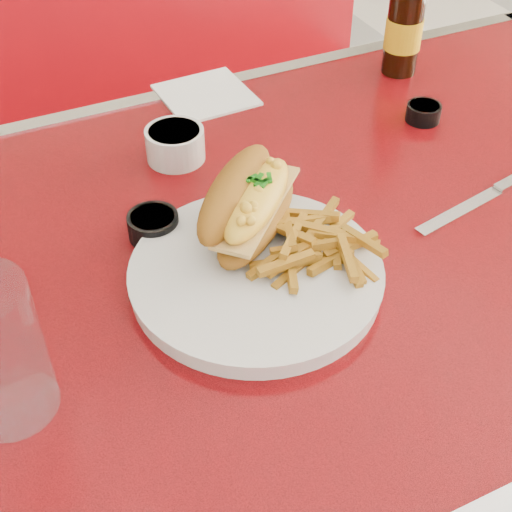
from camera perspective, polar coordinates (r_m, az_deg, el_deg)
name	(u,v)px	position (r m, az deg, el deg)	size (l,w,h in m)	color
diner_table	(344,305)	(1.03, 7.02, -3.89)	(1.23, 0.83, 0.77)	red
booth_bench_far	(168,185)	(1.80, -7.08, 5.69)	(1.20, 0.51, 0.90)	#A00A13
dinner_plate	(256,274)	(0.81, 0.00, -1.49)	(0.36, 0.36, 0.02)	silver
mac_hoagie	(249,203)	(0.84, -0.57, 4.28)	(0.21, 0.20, 0.09)	#905917
fries_pile	(316,245)	(0.82, 4.79, 0.91)	(0.13, 0.11, 0.04)	#BD8320
fork	(306,250)	(0.83, 4.06, 0.45)	(0.05, 0.14, 0.00)	silver
gravy_ramekin	(175,143)	(1.01, -6.49, 8.94)	(0.09, 0.09, 0.05)	silver
sauce_cup_left	(153,225)	(0.88, -8.22, 2.47)	(0.08, 0.08, 0.03)	black
sauce_cup_right	(424,112)	(1.13, 13.26, 11.17)	(0.07, 0.07, 0.03)	black
beer_bottle	(405,20)	(1.23, 11.85, 17.98)	(0.08, 0.08, 0.24)	black
knife	(492,193)	(1.00, 18.34, 4.79)	(0.23, 0.06, 0.01)	silver
paper_napkin	(206,95)	(1.17, -4.04, 12.74)	(0.14, 0.14, 0.00)	white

